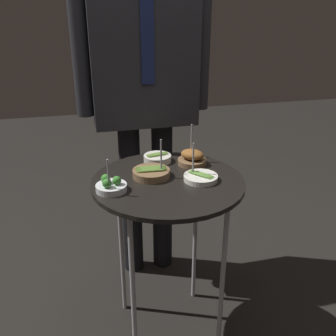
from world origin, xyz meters
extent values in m
plane|color=black|center=(0.00, 0.00, 0.00)|extent=(8.00, 8.00, 0.00)
cylinder|color=black|center=(0.00, 0.00, 0.77)|extent=(0.60, 0.60, 0.02)
cylinder|color=#B7B7BC|center=(0.18, -0.18, 0.38)|extent=(0.02, 0.02, 0.76)
cylinder|color=#B7B7BC|center=(-0.18, -0.18, 0.38)|extent=(0.02, 0.02, 0.76)
cylinder|color=#B7B7BC|center=(0.18, 0.18, 0.38)|extent=(0.02, 0.02, 0.76)
cylinder|color=#B7B7BC|center=(-0.18, 0.18, 0.38)|extent=(0.02, 0.02, 0.76)
cylinder|color=silver|center=(0.12, -0.03, 0.79)|extent=(0.13, 0.13, 0.02)
ellipsoid|color=#5B8938|center=(0.13, -0.03, 0.81)|extent=(0.08, 0.09, 0.01)
ellipsoid|color=#5B8938|center=(0.12, -0.03, 0.81)|extent=(0.08, 0.09, 0.01)
ellipsoid|color=#5B8938|center=(0.11, -0.04, 0.81)|extent=(0.08, 0.09, 0.01)
cylinder|color=#939399|center=(0.10, -0.01, 0.85)|extent=(0.01, 0.01, 0.14)
cylinder|color=brown|center=(0.14, 0.13, 0.79)|extent=(0.12, 0.12, 0.02)
ellipsoid|color=brown|center=(0.14, 0.13, 0.82)|extent=(0.13, 0.13, 0.04)
cylinder|color=#939399|center=(0.14, 0.16, 0.86)|extent=(0.01, 0.01, 0.17)
cylinder|color=brown|center=(-0.06, 0.04, 0.79)|extent=(0.15, 0.15, 0.03)
ellipsoid|color=olive|center=(-0.06, 0.07, 0.81)|extent=(0.13, 0.02, 0.01)
ellipsoid|color=olive|center=(-0.06, 0.06, 0.81)|extent=(0.13, 0.02, 0.01)
ellipsoid|color=olive|center=(-0.06, 0.04, 0.81)|extent=(0.13, 0.02, 0.01)
ellipsoid|color=olive|center=(-0.06, 0.03, 0.81)|extent=(0.13, 0.02, 0.01)
ellipsoid|color=olive|center=(-0.06, 0.02, 0.81)|extent=(0.13, 0.02, 0.01)
cylinder|color=#939399|center=(-0.02, 0.03, 0.86)|extent=(0.01, 0.01, 0.16)
cylinder|color=silver|center=(0.00, 0.20, 0.79)|extent=(0.12, 0.12, 0.03)
ellipsoid|color=#7AA847|center=(0.00, 0.18, 0.81)|extent=(0.10, 0.03, 0.01)
ellipsoid|color=#7AA847|center=(0.00, 0.20, 0.81)|extent=(0.10, 0.03, 0.01)
ellipsoid|color=#7AA847|center=(0.00, 0.21, 0.81)|extent=(0.10, 0.03, 0.01)
cylinder|color=silver|center=(-0.23, -0.04, 0.79)|extent=(0.11, 0.11, 0.03)
sphere|color=#387F2D|center=(-0.20, -0.05, 0.82)|extent=(0.03, 0.03, 0.03)
sphere|color=#387F2D|center=(-0.24, -0.02, 0.82)|extent=(0.03, 0.03, 0.03)
sphere|color=#387F2D|center=(-0.24, -0.06, 0.82)|extent=(0.03, 0.03, 0.03)
cylinder|color=#939399|center=(-0.23, -0.07, 0.85)|extent=(0.01, 0.01, 0.14)
cylinder|color=black|center=(-0.08, 0.49, 0.44)|extent=(0.11, 0.11, 0.87)
cylinder|color=black|center=(0.09, 0.49, 0.44)|extent=(0.11, 0.11, 0.87)
cube|color=#28282D|center=(0.00, 0.49, 1.20)|extent=(0.49, 0.24, 0.65)
cube|color=navy|center=(0.00, 0.37, 1.28)|extent=(0.06, 0.01, 0.39)
cylinder|color=#28282D|center=(-0.28, 0.49, 1.23)|extent=(0.08, 0.08, 0.60)
cylinder|color=#28282D|center=(0.29, 0.49, 1.23)|extent=(0.08, 0.08, 0.60)
camera|label=1|loc=(-0.32, -1.29, 1.40)|focal=40.00mm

